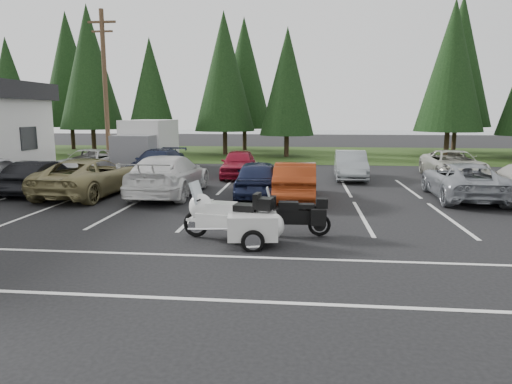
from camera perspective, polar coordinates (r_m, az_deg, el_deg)
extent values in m
plane|color=black|center=(13.99, 0.54, -3.77)|extent=(120.00, 120.00, 0.00)
cube|color=#1E3210|center=(37.71, 3.95, 4.78)|extent=(80.00, 16.00, 0.01)
cube|color=slate|center=(68.68, 8.21, 6.95)|extent=(70.00, 50.00, 0.02)
cylinder|color=#473321|center=(27.94, -18.30, 11.81)|extent=(0.26, 0.26, 9.00)
cube|color=#473321|center=(28.37, -18.73, 19.49)|extent=(1.60, 0.12, 0.12)
cube|color=#473321|center=(28.28, -18.67, 18.49)|extent=(1.20, 0.10, 0.10)
cube|color=silver|center=(15.94, 1.21, -2.08)|extent=(32.00, 16.00, 0.01)
cylinder|color=#332316|center=(41.87, -28.03, 5.64)|extent=(0.36, 0.36, 2.16)
cone|color=black|center=(41.87, -28.51, 11.53)|extent=(3.96, 3.96, 7.65)
cylinder|color=#332316|center=(40.28, -19.64, 6.54)|extent=(0.36, 0.36, 2.78)
cone|color=black|center=(40.40, -20.10, 14.44)|extent=(5.10, 5.10, 9.86)
cylinder|color=#332316|center=(36.94, -12.78, 6.10)|extent=(0.36, 0.36, 2.11)
cone|color=black|center=(36.93, -13.03, 12.65)|extent=(3.87, 3.87, 7.48)
cylinder|color=#332316|center=(37.03, -3.89, 6.71)|extent=(0.36, 0.36, 2.62)
cone|color=black|center=(37.12, -3.99, 14.80)|extent=(4.80, 4.80, 9.27)
cylinder|color=#332316|center=(35.23, 3.84, 6.26)|extent=(0.36, 0.36, 2.26)
cone|color=black|center=(35.25, 3.92, 13.60)|extent=(4.14, 4.14, 7.99)
cylinder|color=#332316|center=(37.28, 22.74, 6.06)|extent=(0.36, 0.36, 2.69)
cone|color=black|center=(37.39, 23.30, 14.29)|extent=(4.93, 4.93, 9.52)
cylinder|color=#332316|center=(45.82, -21.94, 6.78)|extent=(0.36, 0.36, 2.88)
cone|color=black|center=(45.95, -22.41, 13.96)|extent=(5.28, 5.28, 10.20)
cylinder|color=#332316|center=(41.43, -1.44, 7.12)|extent=(0.36, 0.36, 2.71)
cone|color=black|center=(41.53, -1.47, 14.62)|extent=(4.97, 4.97, 9.61)
cylinder|color=#332316|center=(42.35, 23.54, 6.57)|extent=(0.36, 0.36, 3.00)
cone|color=black|center=(42.52, 24.11, 14.66)|extent=(5.50, 5.50, 10.62)
imported|color=black|center=(20.98, -25.26, 1.73)|extent=(1.51, 4.15, 1.36)
imported|color=olive|center=(19.63, -19.97, 1.82)|extent=(2.97, 5.66, 1.52)
imported|color=silver|center=(18.73, -10.83, 2.07)|extent=(2.40, 5.70, 1.64)
imported|color=#181F3D|center=(18.22, 0.27, 1.77)|extent=(1.90, 4.39, 1.48)
imported|color=maroon|center=(17.69, 4.96, 1.44)|extent=(1.56, 4.41, 1.45)
imported|color=gray|center=(19.41, 24.45, 1.28)|extent=(2.58, 5.19, 1.41)
imported|color=silver|center=(26.09, -20.18, 3.49)|extent=(2.32, 4.99, 1.38)
imported|color=#151C36|center=(24.53, -12.23, 3.56)|extent=(2.29, 5.02, 1.42)
imported|color=maroon|center=(23.73, -2.17, 3.57)|extent=(1.89, 4.27, 1.43)
imported|color=gray|center=(23.56, 11.74, 3.32)|extent=(1.65, 4.35, 1.42)
imported|color=#B5B4A6|center=(25.29, 23.43, 3.16)|extent=(2.43, 5.17, 1.43)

